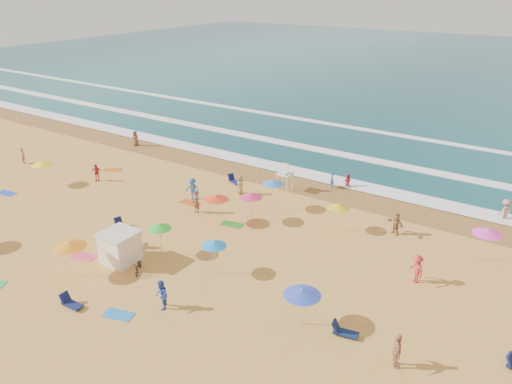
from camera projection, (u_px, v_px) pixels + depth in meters
The scene contains 12 objects.
ground at pixel (194, 234), 36.30m from camera, with size 220.00×220.00×0.00m, color gold.
ocean at pixel (464, 70), 100.47m from camera, with size 220.00×140.00×0.18m, color #0C4756.
wet_sand at pixel (282, 180), 45.85m from camera, with size 220.00×220.00×0.00m, color olive.
surf_foam at pixel (325, 153), 52.55m from camera, with size 200.00×18.70×0.05m.
cabana at pixel (120, 248), 32.42m from camera, with size 2.00×2.00×2.00m, color white.
cabana_roof at pixel (118, 233), 32.00m from camera, with size 2.20×2.20×0.12m, color silver.
bicycle at pixel (138, 266), 31.46m from camera, with size 0.54×1.54×0.81m, color black.
lifeguard_stand at pixel (285, 179), 43.30m from camera, with size 1.20×1.20×2.10m, color white, non-canonical shape.
beach_umbrellas at pixel (220, 232), 32.00m from camera, with size 46.75×26.21×0.72m.
loungers at pixel (203, 260), 32.58m from camera, with size 43.42×20.85×0.34m.
towels at pixel (143, 243), 35.06m from camera, with size 56.72×19.09×0.03m.
beachgoers at pixel (232, 211), 37.93m from camera, with size 43.21×24.81×2.15m.
Camera 1 is at (21.56, -24.22, 17.20)m, focal length 35.00 mm.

